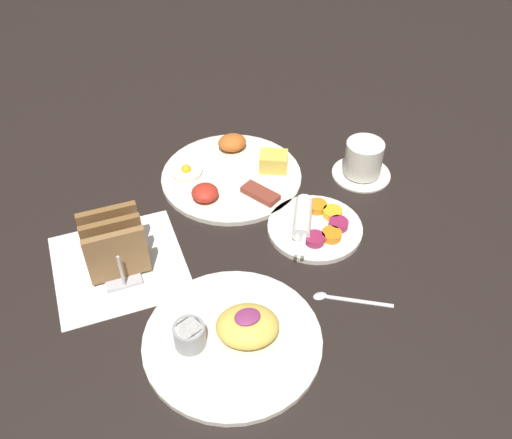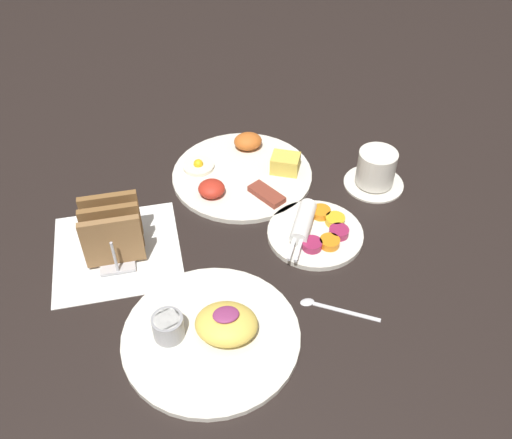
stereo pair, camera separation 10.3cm
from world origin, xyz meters
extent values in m
plane|color=black|center=(0.00, 0.00, 0.00)|extent=(3.00, 3.00, 0.00)
cube|color=white|center=(-0.18, 0.04, 0.00)|extent=(0.22, 0.22, 0.00)
cylinder|color=silver|center=(0.08, 0.20, 0.01)|extent=(0.28, 0.28, 0.01)
cube|color=#E5C64C|center=(0.17, 0.19, 0.03)|extent=(0.07, 0.06, 0.04)
ellipsoid|color=#C66023|center=(0.11, 0.28, 0.03)|extent=(0.06, 0.05, 0.03)
cylinder|color=#F4EACC|center=(0.00, 0.23, 0.01)|extent=(0.06, 0.06, 0.01)
sphere|color=yellow|center=(0.00, 0.23, 0.02)|extent=(0.02, 0.02, 0.02)
ellipsoid|color=red|center=(0.01, 0.15, 0.02)|extent=(0.05, 0.05, 0.03)
cube|color=brown|center=(0.12, 0.12, 0.02)|extent=(0.07, 0.08, 0.01)
cylinder|color=silver|center=(0.18, 0.00, 0.01)|extent=(0.18, 0.18, 0.01)
cylinder|color=#99234C|center=(0.16, -0.04, 0.02)|extent=(0.04, 0.04, 0.01)
cylinder|color=orange|center=(0.19, -0.04, 0.02)|extent=(0.04, 0.04, 0.01)
cylinder|color=#99234C|center=(0.22, -0.02, 0.02)|extent=(0.04, 0.04, 0.01)
cylinder|color=gold|center=(0.22, 0.02, 0.02)|extent=(0.04, 0.04, 0.01)
cylinder|color=orange|center=(0.20, 0.04, 0.02)|extent=(0.04, 0.04, 0.01)
cylinder|color=white|center=(0.16, 0.01, 0.03)|extent=(0.07, 0.10, 0.03)
cube|color=silver|center=(0.13, -0.05, 0.03)|extent=(0.03, 0.05, 0.00)
cube|color=silver|center=(0.12, -0.05, 0.03)|extent=(0.03, 0.05, 0.00)
cylinder|color=silver|center=(-0.04, -0.18, 0.01)|extent=(0.28, 0.28, 0.01)
ellipsoid|color=#EAC651|center=(-0.02, -0.18, 0.03)|extent=(0.12, 0.11, 0.04)
ellipsoid|color=#8C3366|center=(-0.02, -0.18, 0.05)|extent=(0.04, 0.03, 0.01)
cylinder|color=#99999E|center=(-0.10, -0.17, 0.03)|extent=(0.05, 0.05, 0.04)
cylinder|color=white|center=(-0.10, -0.17, 0.05)|extent=(0.04, 0.04, 0.01)
cube|color=#B7B7BC|center=(-0.18, 0.04, 0.01)|extent=(0.06, 0.12, 0.01)
cube|color=olive|center=(-0.18, 0.01, 0.06)|extent=(0.10, 0.01, 0.10)
cube|color=brown|center=(-0.18, 0.04, 0.06)|extent=(0.10, 0.01, 0.10)
cube|color=brown|center=(-0.18, 0.07, 0.06)|extent=(0.10, 0.01, 0.10)
cylinder|color=#B7B7BC|center=(-0.18, -0.02, 0.04)|extent=(0.01, 0.00, 0.07)
cylinder|color=#B7B7BC|center=(-0.18, 0.09, 0.04)|extent=(0.01, 0.01, 0.07)
cylinder|color=silver|center=(0.34, 0.12, 0.00)|extent=(0.12, 0.12, 0.01)
cylinder|color=silver|center=(0.34, 0.12, 0.04)|extent=(0.08, 0.08, 0.07)
cylinder|color=#381E0F|center=(0.34, 0.12, 0.07)|extent=(0.06, 0.06, 0.01)
cube|color=silver|center=(0.18, -0.18, 0.00)|extent=(0.10, 0.06, 0.00)
ellipsoid|color=silver|center=(0.12, -0.15, 0.00)|extent=(0.02, 0.02, 0.01)
camera|label=1|loc=(-0.18, -0.67, 0.73)|focal=40.00mm
camera|label=2|loc=(-0.09, -0.70, 0.73)|focal=40.00mm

